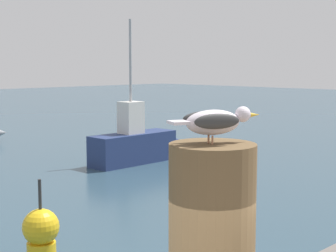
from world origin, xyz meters
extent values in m
cylinder|color=tan|center=(1.12, -0.42, 2.74)|extent=(0.01, 0.01, 0.04)
cylinder|color=tan|center=(1.14, -0.39, 2.74)|extent=(0.01, 0.01, 0.04)
ellipsoid|color=silver|center=(1.14, -0.41, 2.81)|extent=(0.25, 0.18, 0.10)
sphere|color=silver|center=(1.26, -0.47, 2.84)|extent=(0.06, 0.06, 0.06)
cone|color=gold|center=(1.31, -0.49, 2.83)|extent=(0.05, 0.04, 0.02)
cube|color=silver|center=(1.01, -0.35, 2.81)|extent=(0.10, 0.10, 0.01)
ellipsoid|color=#343434|center=(1.11, -0.46, 2.82)|extent=(0.19, 0.11, 0.06)
ellipsoid|color=#343434|center=(1.15, -0.36, 2.82)|extent=(0.19, 0.11, 0.06)
cube|color=navy|center=(10.21, 10.44, 0.47)|extent=(2.93, 0.93, 0.94)
cone|color=navy|center=(11.89, 10.46, 0.51)|extent=(0.81, 0.81, 0.80)
cube|color=silver|center=(10.12, 10.44, 1.43)|extent=(0.67, 0.56, 0.98)
cylinder|color=#A5A5A8|center=(10.12, 10.44, 3.16)|extent=(0.08, 0.08, 2.48)
sphere|color=yellow|center=(3.69, 5.12, 0.59)|extent=(0.56, 0.56, 0.56)
cylinder|color=#2D2D2D|center=(3.69, 5.12, 1.08)|extent=(0.05, 0.05, 0.50)
camera|label=1|loc=(-0.44, -1.75, 3.03)|focal=56.55mm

